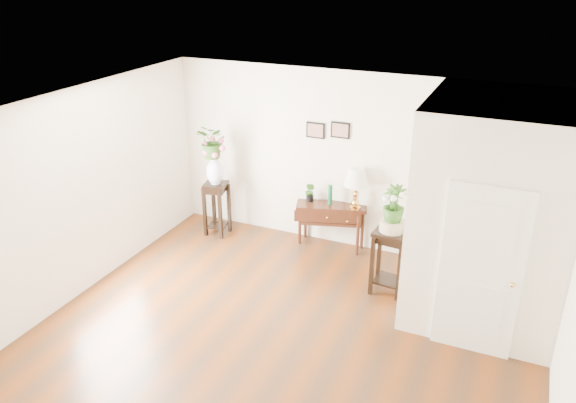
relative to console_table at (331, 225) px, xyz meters
The scene contains 19 objects.
floor 2.61m from the console_table, 83.45° to the right, with size 6.00×5.50×0.02m, color #5E2B0E.
ceiling 3.55m from the console_table, 83.45° to the right, with size 6.00×5.50×0.02m, color white.
wall_back 1.09m from the console_table, 31.40° to the left, with size 6.00×0.02×2.80m, color #F0E6C9.
wall_left 3.87m from the console_table, 136.47° to the right, with size 0.02×5.50×2.80m, color #F0E6C9.
partition 2.73m from the console_table, 18.36° to the right, with size 1.80×1.95×2.80m, color #F0E6C9.
door 3.07m from the console_table, 36.85° to the right, with size 0.90×0.05×2.10m, color white.
art_print_left 1.54m from the console_table, 155.75° to the left, with size 0.30×0.02×0.25m, color black.
art_print_right 1.54m from the console_table, 74.33° to the left, with size 0.30×0.02×0.25m, color black.
wall_ornament 2.33m from the console_table, 24.73° to the right, with size 0.51×0.51×0.07m, color #B16D2C.
console_table is the anchor object (origin of this frame).
table_lamp 0.81m from the console_table, ahead, with size 0.38×0.38×0.67m, color gold.
green_vase 0.53m from the console_table, behind, with size 0.07×0.07×0.32m, color #0C512A.
potted_plant 0.63m from the console_table, behind, with size 0.16×0.13×0.30m, color #275317.
plant_stand_a 1.92m from the console_table, 169.69° to the right, with size 0.35×0.35×0.91m, color black.
porcelain_vase 2.07m from the console_table, 169.69° to the right, with size 0.28×0.28×0.49m, color white, non-canonical shape.
lily_arrangement 2.28m from the console_table, 169.69° to the right, with size 0.50×0.43×0.56m, color #275317.
plant_stand_b 1.50m from the console_table, 38.06° to the right, with size 0.44×0.44×0.93m, color black.
ceramic_bowl 1.63m from the console_table, 38.06° to the right, with size 0.34×0.34×0.15m, color beige.
narcissus 1.77m from the console_table, 38.06° to the right, with size 0.30×0.30×0.53m, color #275317.
Camera 1 is at (2.31, -5.07, 4.31)m, focal length 35.00 mm.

